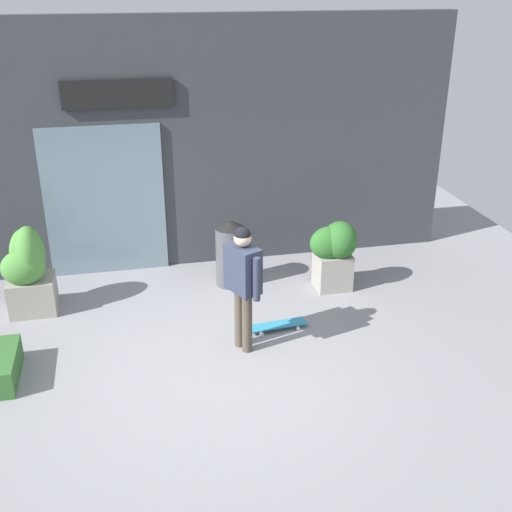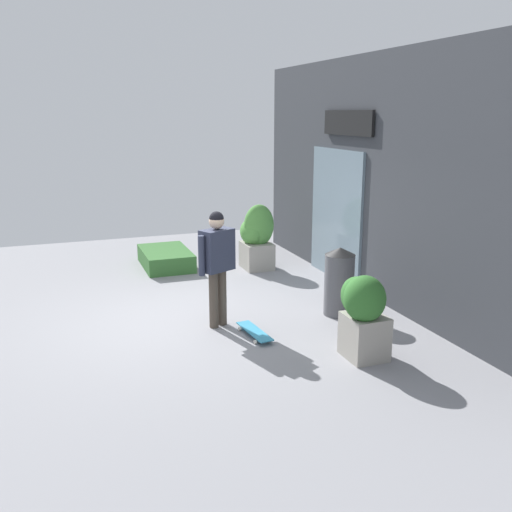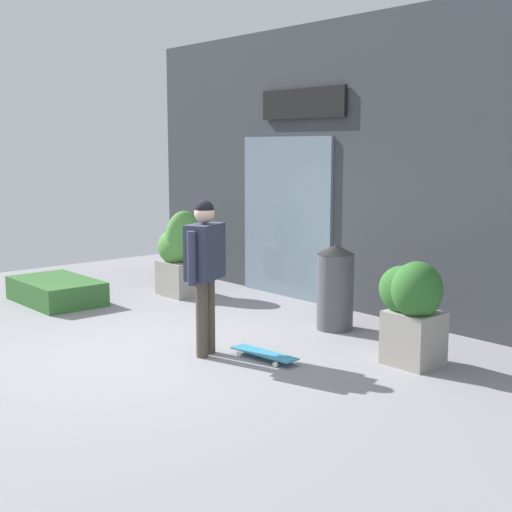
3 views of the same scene
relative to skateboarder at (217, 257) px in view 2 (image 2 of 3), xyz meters
The scene contains 8 objects.
ground_plane 1.12m from the skateboarder, 146.16° to the right, with size 12.00×12.00×0.00m, color gray.
building_facade 3.03m from the skateboarder, 98.33° to the left, with size 8.67×0.31×3.89m.
skateboarder is the anchor object (origin of this frame).
skateboard 1.16m from the skateboarder, 33.73° to the left, with size 0.82×0.30×0.08m.
planter_box_left 3.16m from the skateboarder, 149.68° to the left, with size 0.67×0.63×1.27m.
planter_box_right 2.19m from the skateboarder, 39.48° to the left, with size 0.71×0.56×1.08m.
trash_bin 1.92m from the skateboarder, 84.83° to the left, with size 0.45×0.45×1.04m.
hedge_ledge 3.57m from the skateboarder, behind, with size 1.45×0.90×0.34m, color #33662D.
Camera 2 is at (7.70, -1.85, 2.97)m, focal length 39.51 mm.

